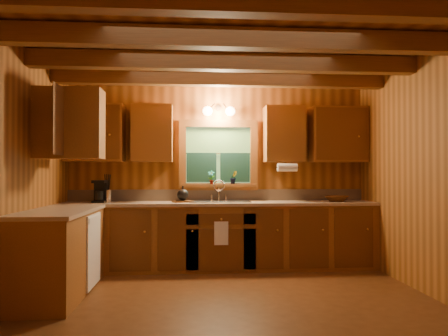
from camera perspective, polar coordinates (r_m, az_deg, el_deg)
room at (r=4.18m, az=0.83°, el=-0.52°), size 4.20×4.20×4.20m
ceiling_beams at (r=4.35m, az=0.83°, el=15.36°), size 4.20×2.54×0.18m
base_cabinets at (r=5.51m, az=-5.59°, el=-9.68°), size 4.20×2.22×0.86m
countertop at (r=5.47m, az=-5.44°, el=-5.01°), size 4.20×2.24×0.04m
backsplash at (r=6.06m, az=-0.78°, el=-3.65°), size 4.20×0.02×0.16m
dishwasher_panel at (r=5.03m, az=-17.12°, el=-10.49°), size 0.02×0.60×0.80m
upper_cabinets at (r=5.61m, az=-6.26°, el=4.92°), size 4.19×1.77×0.78m
window at (r=6.04m, az=-0.77°, el=1.54°), size 1.12×0.08×1.00m
window_sill at (r=5.99m, az=-0.74°, el=-2.35°), size 1.06×0.14×0.04m
wall_sconce at (r=5.98m, az=-0.69°, el=7.68°), size 0.45×0.21×0.17m
paper_towel_roll at (r=5.84m, az=8.49°, el=0.08°), size 0.27×0.11×0.11m
dish_towel at (r=5.49m, az=-0.37°, el=-8.77°), size 0.18×0.01×0.30m
sink at (r=5.79m, az=-0.61°, el=-5.02°), size 0.82×0.48×0.43m
coffee_maker at (r=5.89m, az=-16.31°, el=-3.05°), size 0.17×0.21×0.30m
utensil_crock at (r=5.95m, az=-15.48°, el=-3.55°), size 0.13×0.13×0.38m
cutting_board at (r=5.73m, az=-5.56°, el=-4.50°), size 0.30×0.25×0.02m
teakettle at (r=5.73m, az=-5.56°, el=-3.60°), size 0.16×0.16×0.20m
wicker_basket at (r=6.04m, az=14.89°, el=-4.02°), size 0.43×0.43×0.08m
potted_plant_left at (r=5.96m, az=-1.72°, el=-1.23°), size 0.11×0.08×0.19m
potted_plant_right at (r=5.99m, az=1.29°, el=-1.27°), size 0.12×0.11×0.19m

